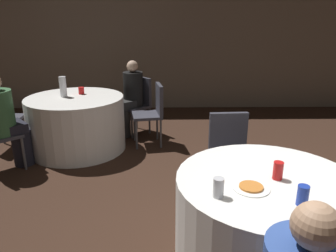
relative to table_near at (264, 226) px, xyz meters
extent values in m
cube|color=#7A6B5B|center=(0.19, 4.53, 1.03)|extent=(16.00, 0.06, 2.80)
cylinder|color=white|center=(0.00, 0.00, 0.00)|extent=(1.24, 1.24, 0.74)
cylinder|color=white|center=(-1.89, 2.34, 0.00)|extent=(1.30, 1.30, 0.74)
cube|color=#383842|center=(-0.05, 0.94, 0.06)|extent=(0.42, 0.42, 0.04)
cube|color=#383842|center=(-0.06, 1.12, 0.29)|extent=(0.38, 0.07, 0.42)
cylinder|color=#4C4C51|center=(0.13, 0.78, -0.16)|extent=(0.03, 0.03, 0.42)
cylinder|color=#4C4C51|center=(-0.21, 0.76, -0.16)|extent=(0.03, 0.03, 0.42)
cylinder|color=#4C4C51|center=(0.11, 1.12, -0.16)|extent=(0.03, 0.03, 0.42)
cylinder|color=#4C4C51|center=(-0.23, 1.10, -0.16)|extent=(0.03, 0.03, 0.42)
cube|color=#383842|center=(-2.86, 2.37, 0.06)|extent=(0.41, 0.41, 0.04)
cylinder|color=#4C4C51|center=(-2.68, 2.54, -0.16)|extent=(0.03, 0.03, 0.42)
cylinder|color=#4C4C51|center=(-2.69, 2.20, -0.16)|extent=(0.03, 0.03, 0.42)
cylinder|color=#4C4C51|center=(-3.02, 2.55, -0.16)|extent=(0.03, 0.03, 0.42)
cube|color=#383842|center=(-2.61, 1.70, 0.06)|extent=(0.56, 0.56, 0.04)
cylinder|color=#4C4C51|center=(-2.60, 1.94, -0.16)|extent=(0.03, 0.03, 0.42)
cylinder|color=#4C4C51|center=(-2.37, 1.69, -0.16)|extent=(0.03, 0.03, 0.42)
cube|color=#383842|center=(-0.93, 2.50, 0.06)|extent=(0.46, 0.46, 0.04)
cube|color=#383842|center=(-0.76, 2.53, 0.29)|extent=(0.11, 0.38, 0.42)
cylinder|color=#4C4C51|center=(-1.07, 2.31, -0.16)|extent=(0.03, 0.03, 0.42)
cylinder|color=#4C4C51|center=(-1.13, 2.64, -0.16)|extent=(0.03, 0.03, 0.42)
cylinder|color=#4C4C51|center=(-0.74, 2.36, -0.16)|extent=(0.03, 0.03, 0.42)
cylinder|color=#4C4C51|center=(-0.79, 2.70, -0.16)|extent=(0.03, 0.03, 0.42)
cube|color=#383842|center=(-1.16, 2.98, 0.06)|extent=(0.56, 0.56, 0.04)
cube|color=#383842|center=(-1.02, 3.10, 0.29)|extent=(0.29, 0.32, 0.42)
cylinder|color=#4C4C51|center=(-1.17, 2.74, -0.16)|extent=(0.03, 0.03, 0.42)
cylinder|color=#4C4C51|center=(-1.40, 3.00, -0.16)|extent=(0.03, 0.03, 0.42)
cylinder|color=#4C4C51|center=(-0.92, 2.96, -0.16)|extent=(0.03, 0.03, 0.42)
cylinder|color=#4C4C51|center=(-1.14, 3.22, -0.16)|extent=(0.03, 0.03, 0.42)
sphere|color=tan|center=(-0.15, -0.93, 0.67)|extent=(0.18, 0.18, 0.18)
cylinder|color=black|center=(-2.45, 1.85, -0.14)|extent=(0.24, 0.24, 0.46)
cube|color=black|center=(-2.53, 1.77, 0.13)|extent=(0.47, 0.47, 0.12)
cylinder|color=#282828|center=(-1.32, 2.84, -0.14)|extent=(0.24, 0.24, 0.46)
cube|color=#282828|center=(-1.24, 2.91, 0.13)|extent=(0.43, 0.43, 0.12)
cylinder|color=black|center=(-1.16, 2.98, 0.34)|extent=(0.30, 0.30, 0.52)
sphere|color=#DBB293|center=(-1.16, 2.98, 0.69)|extent=(0.17, 0.17, 0.17)
cylinder|color=white|center=(-0.15, -0.12, 0.37)|extent=(0.24, 0.24, 0.01)
cylinder|color=orange|center=(-0.15, -0.12, 0.38)|extent=(0.15, 0.15, 0.01)
cylinder|color=silver|center=(-0.38, -0.22, 0.43)|extent=(0.07, 0.07, 0.12)
cylinder|color=#1E38A5|center=(0.09, -0.31, 0.43)|extent=(0.07, 0.07, 0.12)
cylinder|color=red|center=(0.05, 0.00, 0.43)|extent=(0.07, 0.07, 0.12)
cylinder|color=white|center=(-2.03, 2.37, 0.51)|extent=(0.09, 0.09, 0.27)
cylinder|color=red|center=(-1.84, 2.52, 0.42)|extent=(0.08, 0.08, 0.10)
camera|label=1|loc=(-0.71, -1.94, 1.40)|focal=35.00mm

